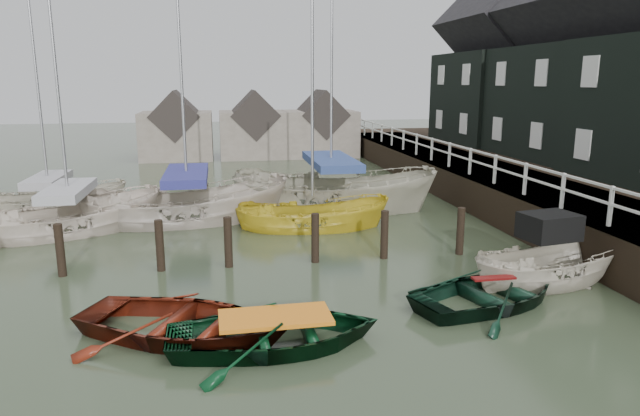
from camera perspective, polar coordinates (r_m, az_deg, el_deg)
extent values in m
plane|color=#333D27|center=(13.16, -3.49, -9.69)|extent=(120.00, 120.00, 0.00)
cube|color=black|center=(24.88, 15.93, 3.86)|extent=(3.00, 32.00, 0.20)
cube|color=silver|center=(24.13, 12.86, 6.28)|extent=(0.06, 32.00, 0.06)
cube|color=silver|center=(24.17, 12.81, 5.34)|extent=(0.06, 32.00, 0.06)
cube|color=black|center=(27.94, 25.96, 1.06)|extent=(14.00, 38.00, 1.50)
cube|color=black|center=(29.13, 24.42, 9.59)|extent=(6.00, 7.00, 5.00)
cube|color=black|center=(29.30, 25.22, 17.89)|extent=(6.11, 7.14, 6.11)
cube|color=black|center=(35.14, 17.95, 10.43)|extent=(6.40, 7.00, 5.00)
cube|color=black|center=(35.28, 18.44, 17.33)|extent=(6.52, 7.14, 6.52)
cylinder|color=black|center=(16.29, -24.49, -4.55)|extent=(0.22, 0.22, 1.80)
cylinder|color=black|center=(15.84, -15.68, -4.33)|extent=(0.22, 0.22, 1.80)
cylinder|color=black|center=(15.75, -9.14, -4.10)|extent=(0.22, 0.22, 1.80)
cylinder|color=black|center=(15.96, -0.48, -3.72)|extent=(0.22, 0.22, 1.80)
cylinder|color=black|center=(16.39, 6.44, -3.35)|extent=(0.22, 0.22, 1.80)
cylinder|color=black|center=(17.18, 13.83, -2.90)|extent=(0.22, 0.22, 1.80)
cube|color=#665B51|center=(38.35, -14.11, 7.05)|extent=(4.50, 4.00, 3.00)
cube|color=#282321|center=(38.25, -14.22, 8.98)|extent=(3.18, 4.08, 3.18)
cube|color=#665B51|center=(38.33, -6.58, 7.34)|extent=(4.50, 4.00, 3.00)
cube|color=#282321|center=(38.23, -6.63, 9.28)|extent=(3.18, 4.08, 3.18)
cube|color=#665B51|center=(38.86, 0.11, 7.49)|extent=(4.50, 4.00, 3.00)
cube|color=#282321|center=(38.77, 0.11, 9.41)|extent=(3.18, 4.08, 3.18)
imported|color=#58190C|center=(11.95, -13.43, -12.42)|extent=(5.23, 4.64, 0.90)
imported|color=black|center=(11.31, -4.45, -13.61)|extent=(4.15, 3.00, 0.85)
imported|color=black|center=(13.78, 16.80, -9.17)|extent=(4.68, 3.95, 0.83)
imported|color=beige|center=(15.55, 21.90, -7.05)|extent=(4.59, 2.36, 1.69)
cube|color=black|center=(15.31, 21.95, -1.71)|extent=(1.45, 1.20, 0.65)
imported|color=beige|center=(20.90, -23.57, -2.26)|extent=(6.57, 4.64, 2.38)
cylinder|color=#B2B2B7|center=(20.30, -24.99, 13.10)|extent=(0.10, 0.10, 8.50)
cube|color=#98999E|center=(20.60, -23.92, 1.59)|extent=(3.60, 2.52, 0.30)
imported|color=beige|center=(21.26, -12.99, -1.27)|extent=(7.60, 3.50, 2.84)
cylinder|color=#B2B2B7|center=(20.70, -13.87, 15.84)|extent=(0.10, 0.10, 9.42)
cube|color=navy|center=(20.93, -13.21, 3.21)|extent=(4.18, 1.88, 0.30)
imported|color=gold|center=(19.76, -0.74, -1.99)|extent=(5.46, 2.51, 2.04)
cylinder|color=#B2B2B7|center=(19.12, -0.78, 12.32)|extent=(0.10, 0.10, 7.53)
imported|color=#B8B39D|center=(22.89, 1.11, 0.05)|extent=(8.82, 6.00, 3.19)
cylinder|color=#B2B2B7|center=(22.44, 1.19, 17.94)|extent=(0.10, 0.10, 10.62)
cube|color=navy|center=(22.56, 1.13, 4.70)|extent=(4.83, 3.25, 0.30)
imported|color=#BEB6A2|center=(24.15, -25.30, -0.52)|extent=(5.87, 2.87, 2.18)
cylinder|color=#B2B2B7|center=(23.63, -26.54, 12.17)|extent=(0.10, 0.10, 8.27)
cube|color=#949399|center=(23.91, -25.59, 2.55)|extent=(3.22, 1.54, 0.30)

